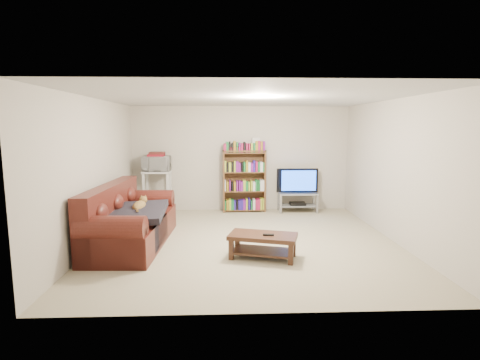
{
  "coord_description": "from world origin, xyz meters",
  "views": [
    {
      "loc": [
        -0.36,
        -6.16,
        1.93
      ],
      "look_at": [
        -0.1,
        0.4,
        1.0
      ],
      "focal_mm": 28.0,
      "sensor_mm": 36.0,
      "label": 1
    }
  ],
  "objects_px": {
    "tv_stand": "(298,199)",
    "bookshelf": "(244,180)",
    "sofa": "(128,224)",
    "coffee_table": "(263,241)"
  },
  "relations": [
    {
      "from": "tv_stand",
      "to": "bookshelf",
      "type": "bearing_deg",
      "value": 175.59
    },
    {
      "from": "sofa",
      "to": "tv_stand",
      "type": "relative_size",
      "value": 2.68
    },
    {
      "from": "sofa",
      "to": "bookshelf",
      "type": "height_order",
      "value": "bookshelf"
    },
    {
      "from": "sofa",
      "to": "tv_stand",
      "type": "height_order",
      "value": "sofa"
    },
    {
      "from": "coffee_table",
      "to": "tv_stand",
      "type": "relative_size",
      "value": 1.23
    },
    {
      "from": "sofa",
      "to": "coffee_table",
      "type": "distance_m",
      "value": 2.3
    },
    {
      "from": "sofa",
      "to": "coffee_table",
      "type": "height_order",
      "value": "sofa"
    },
    {
      "from": "tv_stand",
      "to": "bookshelf",
      "type": "distance_m",
      "value": 1.3
    },
    {
      "from": "sofa",
      "to": "tv_stand",
      "type": "bearing_deg",
      "value": 37.28
    },
    {
      "from": "sofa",
      "to": "coffee_table",
      "type": "bearing_deg",
      "value": -16.26
    }
  ]
}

